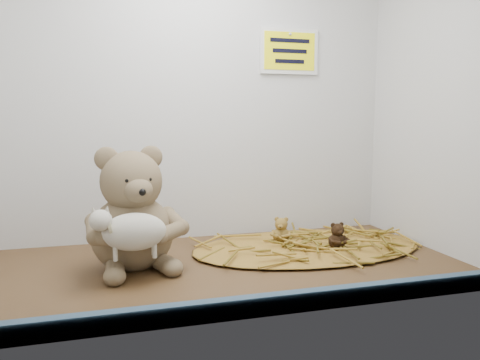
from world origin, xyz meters
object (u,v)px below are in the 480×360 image
object	(u,v)px
mini_teddy_tan	(281,229)
toy_lamb	(134,232)
main_teddy	(131,208)
mini_teddy_brown	(337,234)

from	to	relation	value
mini_teddy_tan	toy_lamb	bearing A→B (deg)	-127.18
main_teddy	toy_lamb	world-z (taller)	main_teddy
mini_teddy_brown	toy_lamb	bearing A→B (deg)	-173.40
toy_lamb	mini_teddy_tan	distance (cm)	45.20
mini_teddy_tan	mini_teddy_brown	distance (cm)	15.52
main_teddy	mini_teddy_tan	xyz separation A→B (cm)	(40.56, 8.69, -9.53)
mini_teddy_tan	mini_teddy_brown	bearing A→B (deg)	-12.04
main_teddy	mini_teddy_tan	distance (cm)	42.56
main_teddy	mini_teddy_brown	xyz separation A→B (cm)	(52.48, -1.25, -9.59)
toy_lamb	mini_teddy_brown	xyz separation A→B (cm)	(52.48, 9.03, -6.30)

